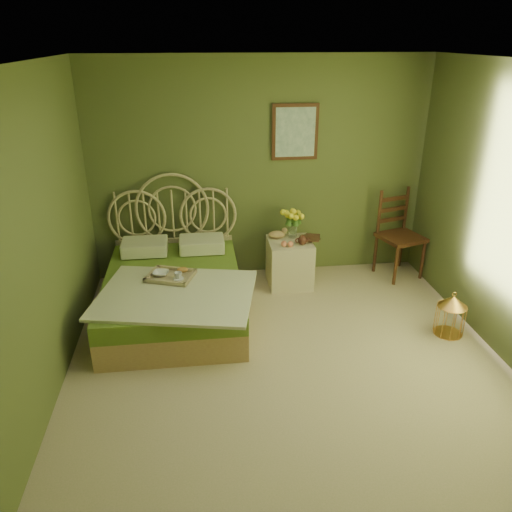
{
  "coord_description": "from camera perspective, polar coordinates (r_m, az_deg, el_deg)",
  "views": [
    {
      "loc": [
        -0.77,
        -3.5,
        2.78
      ],
      "look_at": [
        -0.2,
        1.0,
        0.76
      ],
      "focal_mm": 35.0,
      "sensor_mm": 36.0,
      "label": 1
    }
  ],
  "objects": [
    {
      "name": "floor",
      "position": [
        4.54,
        4.24,
        -13.85
      ],
      "size": [
        4.5,
        4.5,
        0.0
      ],
      "primitive_type": "plane",
      "color": "#CAAE92",
      "rests_on": "ground"
    },
    {
      "name": "ceiling",
      "position": [
        3.59,
        5.57,
        21.04
      ],
      "size": [
        4.5,
        4.5,
        0.0
      ],
      "primitive_type": "plane",
      "rotation": [
        3.14,
        0.0,
        0.0
      ],
      "color": "silver",
      "rests_on": "wall_back"
    },
    {
      "name": "wall_back",
      "position": [
        5.99,
        0.45,
        9.7
      ],
      "size": [
        4.0,
        0.0,
        4.0
      ],
      "primitive_type": "plane",
      "rotation": [
        1.57,
        0.0,
        0.0
      ],
      "color": "#535F32",
      "rests_on": "floor"
    },
    {
      "name": "wall_left",
      "position": [
        4.0,
        -24.52,
        0.01
      ],
      "size": [
        0.0,
        4.5,
        4.5
      ],
      "primitive_type": "plane",
      "rotation": [
        1.57,
        0.0,
        1.57
      ],
      "color": "#535F32",
      "rests_on": "floor"
    },
    {
      "name": "wall_art",
      "position": [
        5.94,
        4.5,
        13.94
      ],
      "size": [
        0.54,
        0.04,
        0.64
      ],
      "color": "#3E2011",
      "rests_on": "wall_back"
    },
    {
      "name": "bed",
      "position": [
        5.41,
        -9.38,
        -3.76
      ],
      "size": [
        1.67,
        2.11,
        1.31
      ],
      "color": "tan",
      "rests_on": "floor"
    },
    {
      "name": "nightstand",
      "position": [
        5.97,
        3.89,
        -0.06
      ],
      "size": [
        0.51,
        0.51,
        0.99
      ],
      "color": "beige",
      "rests_on": "floor"
    },
    {
      "name": "chair",
      "position": [
        6.4,
        16.03,
        3.06
      ],
      "size": [
        0.59,
        0.59,
        1.07
      ],
      "rotation": [
        0.0,
        0.0,
        0.3
      ],
      "color": "#3E2011",
      "rests_on": "floor"
    },
    {
      "name": "birdcage",
      "position": [
        5.38,
        21.34,
        -6.35
      ],
      "size": [
        0.28,
        0.28,
        0.43
      ],
      "rotation": [
        0.0,
        0.0,
        -0.36
      ],
      "color": "gold",
      "rests_on": "floor"
    },
    {
      "name": "book_lower",
      "position": [
        5.92,
        5.6,
        1.94
      ],
      "size": [
        0.23,
        0.26,
        0.02
      ],
      "primitive_type": "imported",
      "rotation": [
        0.0,
        0.0,
        0.41
      ],
      "color": "#381E0F",
      "rests_on": "nightstand"
    },
    {
      "name": "book_upper",
      "position": [
        5.91,
        5.61,
        2.13
      ],
      "size": [
        0.24,
        0.28,
        0.02
      ],
      "primitive_type": "imported",
      "rotation": [
        0.0,
        0.0,
        -0.29
      ],
      "color": "#472819",
      "rests_on": "nightstand"
    },
    {
      "name": "cereal_bowl",
      "position": [
        5.23,
        -10.81,
        -1.97
      ],
      "size": [
        0.19,
        0.19,
        0.04
      ],
      "primitive_type": "imported",
      "rotation": [
        0.0,
        0.0,
        -0.21
      ],
      "color": "white",
      "rests_on": "bed"
    },
    {
      "name": "coffee_cup",
      "position": [
        5.11,
        -8.88,
        -2.24
      ],
      "size": [
        0.1,
        0.1,
        0.07
      ],
      "primitive_type": "imported",
      "rotation": [
        0.0,
        0.0,
        0.3
      ],
      "color": "white",
      "rests_on": "bed"
    }
  ]
}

